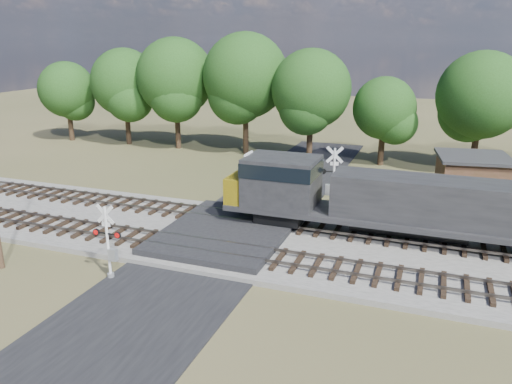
% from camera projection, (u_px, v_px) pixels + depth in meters
% --- Properties ---
extents(ground, '(160.00, 160.00, 0.00)m').
position_uv_depth(ground, '(224.00, 241.00, 28.90)').
color(ground, '#3F4525').
rests_on(ground, ground).
extents(ballast_bed, '(140.00, 10.00, 0.30)m').
position_uv_depth(ballast_bed, '(403.00, 261.00, 25.99)').
color(ballast_bed, gray).
rests_on(ballast_bed, ground).
extents(road, '(7.00, 60.00, 0.08)m').
position_uv_depth(road, '(224.00, 241.00, 28.89)').
color(road, black).
rests_on(road, ground).
extents(crossing_panel, '(7.00, 9.00, 0.62)m').
position_uv_depth(crossing_panel, '(227.00, 233.00, 29.26)').
color(crossing_panel, '#262628').
rests_on(crossing_panel, ground).
extents(track_near, '(140.00, 2.60, 0.33)m').
position_uv_depth(track_near, '(263.00, 256.00, 25.95)').
color(track_near, black).
rests_on(track_near, ballast_bed).
extents(track_far, '(140.00, 2.60, 0.33)m').
position_uv_depth(track_far, '(290.00, 224.00, 30.44)').
color(track_far, black).
rests_on(track_far, ballast_bed).
extents(crossing_signal_near, '(1.54, 0.33, 3.82)m').
position_uv_depth(crossing_signal_near, '(110.00, 249.00, 23.96)').
color(crossing_signal_near, silver).
rests_on(crossing_signal_near, ground).
extents(crossing_signal_far, '(1.82, 0.46, 4.53)m').
position_uv_depth(crossing_signal_far, '(332.00, 185.00, 33.38)').
color(crossing_signal_far, silver).
rests_on(crossing_signal_far, ground).
extents(equipment_shed, '(5.51, 5.51, 3.32)m').
position_uv_depth(equipment_shed, '(471.00, 178.00, 35.88)').
color(equipment_shed, '#412F1B').
rests_on(equipment_shed, ground).
extents(treeline, '(82.44, 10.49, 11.99)m').
position_uv_depth(treeline, '(398.00, 90.00, 43.86)').
color(treeline, black).
rests_on(treeline, ground).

